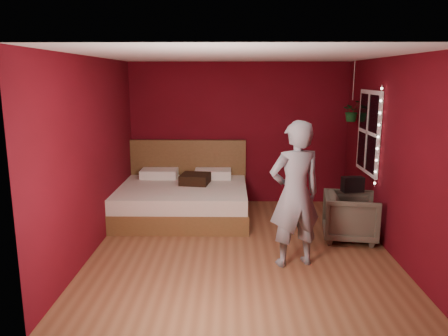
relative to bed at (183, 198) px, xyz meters
The scene contains 10 objects.
floor 1.70m from the bed, 55.48° to the right, with size 4.50×4.50×0.00m, color brown.
room_walls 2.16m from the bed, 55.48° to the right, with size 4.04×4.54×2.62m.
window 3.19m from the bed, ahead, with size 0.05×0.97×1.27m.
fairy_lights 3.28m from the bed, 19.20° to the right, with size 0.04×0.04×1.45m.
bed is the anchor object (origin of this frame).
person 2.61m from the bed, 50.99° to the right, with size 0.67×0.44×1.83m, color gray.
armchair 2.77m from the bed, 22.98° to the right, with size 0.73×0.75×0.69m, color #565644.
handbag 2.80m from the bed, 20.19° to the right, with size 0.31×0.15×0.22m, color black.
throw_pillow 0.38m from the bed, 20.08° to the left, with size 0.47×0.47×0.17m, color black.
hanging_plant 3.19m from the bed, ahead, with size 0.41×0.39×1.01m.
Camera 1 is at (-0.15, -5.78, 2.34)m, focal length 35.00 mm.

